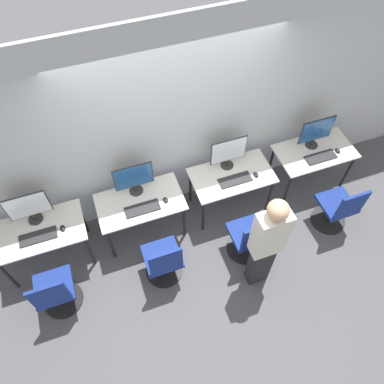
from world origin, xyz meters
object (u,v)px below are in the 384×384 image
at_px(monitor_far_left, 28,207).
at_px(keyboard_left, 142,209).
at_px(monitor_far_right, 316,132).
at_px(office_chair_far_left, 56,293).
at_px(office_chair_right, 249,239).
at_px(mouse_far_left, 63,228).
at_px(monitor_right, 228,152).
at_px(office_chair_left, 164,262).
at_px(keyboard_right, 235,180).
at_px(mouse_left, 166,200).
at_px(office_chair_far_right, 338,209).
at_px(keyboard_far_left, 38,237).
at_px(mouse_far_right, 338,151).
at_px(keyboard_far_right, 321,157).
at_px(person_right, 267,243).
at_px(monitor_left, 134,178).
at_px(mouse_right, 256,175).

bearing_deg(monitor_far_left, keyboard_left, -13.10).
bearing_deg(monitor_far_right, office_chair_far_left, -167.94).
bearing_deg(office_chair_right, keyboard_left, 150.46).
height_order(mouse_far_left, monitor_right, monitor_right).
xyz_separation_m(office_chair_far_left, office_chair_left, (1.30, -0.05, 0.00)).
bearing_deg(keyboard_right, office_chair_far_left, -166.70).
relative_size(mouse_left, monitor_far_right, 0.18).
relative_size(office_chair_left, office_chair_far_right, 1.00).
bearing_deg(mouse_far_left, keyboard_right, -0.62).
relative_size(keyboard_far_left, mouse_left, 4.84).
bearing_deg(mouse_far_right, mouse_far_left, 179.38).
xyz_separation_m(keyboard_left, mouse_far_right, (2.80, 0.01, 0.01)).
bearing_deg(keyboard_far_right, mouse_left, 179.12).
relative_size(keyboard_right, monitor_far_right, 0.89).
height_order(office_chair_far_left, office_chair_right, same).
bearing_deg(office_chair_far_left, mouse_left, 20.87).
bearing_deg(mouse_far_left, office_chair_right, -18.43).
relative_size(office_chair_far_left, office_chair_right, 1.00).
distance_m(office_chair_right, person_right, 0.68).
bearing_deg(keyboard_right, keyboard_far_right, -1.62).
xyz_separation_m(keyboard_left, office_chair_far_right, (2.50, -0.67, -0.35)).
xyz_separation_m(mouse_far_left, monitor_right, (2.23, 0.25, 0.25)).
bearing_deg(office_chair_right, monitor_left, 140.81).
xyz_separation_m(monitor_far_left, mouse_far_left, (0.29, -0.25, -0.25)).
bearing_deg(person_right, office_chair_right, 85.69).
height_order(keyboard_far_left, monitor_far_right, monitor_far_right).
xyz_separation_m(mouse_far_left, keyboard_left, (0.97, -0.05, -0.01)).
relative_size(keyboard_right, mouse_far_right, 4.84).
bearing_deg(monitor_left, office_chair_far_left, -145.10).
xyz_separation_m(monitor_far_left, monitor_left, (1.26, 0.00, 0.00)).
distance_m(office_chair_right, monitor_far_right, 1.72).
bearing_deg(keyboard_far_right, keyboard_right, 178.38).
bearing_deg(monitor_far_left, monitor_left, 0.06).
relative_size(office_chair_left, monitor_right, 1.82).
bearing_deg(monitor_right, mouse_right, -44.87).
bearing_deg(keyboard_left, monitor_right, 13.22).
relative_size(monitor_left, office_chair_left, 0.55).
bearing_deg(office_chair_far_left, office_chair_left, -2.14).
relative_size(office_chair_right, office_chair_far_right, 1.00).
distance_m(mouse_far_left, office_chair_far_left, 0.76).
bearing_deg(office_chair_left, mouse_right, 22.67).
height_order(office_chair_left, person_right, person_right).
bearing_deg(mouse_left, monitor_far_right, 5.52).
relative_size(office_chair_left, office_chair_right, 1.00).
bearing_deg(keyboard_left, mouse_far_right, 0.12).
distance_m(keyboard_left, keyboard_far_right, 2.52).
distance_m(mouse_right, person_right, 1.13).
distance_m(mouse_left, office_chair_left, 0.77).
bearing_deg(person_right, keyboard_left, 138.10).
bearing_deg(person_right, keyboard_right, 84.45).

